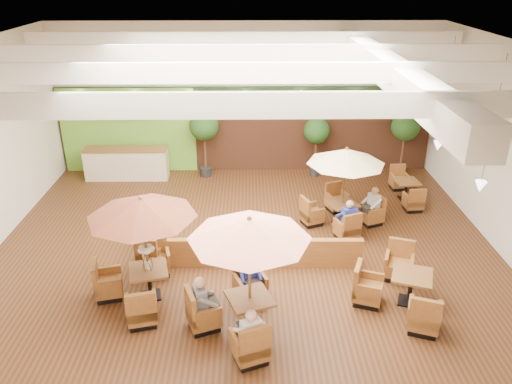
{
  "coord_description": "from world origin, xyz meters",
  "views": [
    {
      "loc": [
        0.11,
        -12.11,
        7.29
      ],
      "look_at": [
        0.3,
        0.5,
        1.5
      ],
      "focal_mm": 35.0,
      "sensor_mm": 36.0,
      "label": 1
    }
  ],
  "objects_px": {
    "topiary_1": "(317,133)",
    "table_1": "(246,250)",
    "table_2": "(345,172)",
    "diner_4": "(373,202)",
    "diner_1": "(250,273)",
    "table_5": "(406,190)",
    "diner_2": "(203,298)",
    "booth_divider": "(251,253)",
    "table_0": "(141,227)",
    "table_3": "(156,232)",
    "service_counter": "(127,163)",
    "topiary_2": "(405,129)",
    "table_4": "(398,289)",
    "diner_0": "(250,330)",
    "diner_3": "(348,216)",
    "topiary_0": "(204,129)"
  },
  "relations": [
    {
      "from": "table_4",
      "to": "topiary_0",
      "type": "height_order",
      "value": "topiary_0"
    },
    {
      "from": "booth_divider",
      "to": "table_4",
      "type": "distance_m",
      "value": 3.77
    },
    {
      "from": "table_2",
      "to": "diner_4",
      "type": "relative_size",
      "value": 3.42
    },
    {
      "from": "table_5",
      "to": "diner_3",
      "type": "height_order",
      "value": "diner_3"
    },
    {
      "from": "diner_4",
      "to": "table_2",
      "type": "bearing_deg",
      "value": 62.8
    },
    {
      "from": "topiary_0",
      "to": "diner_0",
      "type": "xyz_separation_m",
      "value": [
        1.62,
        -9.67,
        -1.08
      ]
    },
    {
      "from": "service_counter",
      "to": "diner_3",
      "type": "height_order",
      "value": "diner_3"
    },
    {
      "from": "diner_1",
      "to": "table_3",
      "type": "bearing_deg",
      "value": -58.04
    },
    {
      "from": "table_3",
      "to": "booth_divider",
      "type": "bearing_deg",
      "value": -9.23
    },
    {
      "from": "diner_3",
      "to": "diner_4",
      "type": "distance_m",
      "value": 1.29
    },
    {
      "from": "booth_divider",
      "to": "topiary_0",
      "type": "bearing_deg",
      "value": 105.86
    },
    {
      "from": "table_5",
      "to": "topiary_0",
      "type": "xyz_separation_m",
      "value": [
        -6.91,
        2.17,
        1.52
      ]
    },
    {
      "from": "topiary_0",
      "to": "diner_2",
      "type": "xyz_separation_m",
      "value": [
        0.62,
        -8.66,
        -1.06
      ]
    },
    {
      "from": "diner_0",
      "to": "diner_1",
      "type": "bearing_deg",
      "value": 64.31
    },
    {
      "from": "table_3",
      "to": "topiary_2",
      "type": "bearing_deg",
      "value": 43.98
    },
    {
      "from": "diner_4",
      "to": "diner_0",
      "type": "bearing_deg",
      "value": 119.85
    },
    {
      "from": "table_0",
      "to": "diner_0",
      "type": "relative_size",
      "value": 3.37
    },
    {
      "from": "table_1",
      "to": "topiary_2",
      "type": "bearing_deg",
      "value": 35.45
    },
    {
      "from": "booth_divider",
      "to": "table_4",
      "type": "height_order",
      "value": "table_4"
    },
    {
      "from": "table_4",
      "to": "service_counter",
      "type": "bearing_deg",
      "value": 156.22
    },
    {
      "from": "diner_1",
      "to": "diner_4",
      "type": "height_order",
      "value": "diner_4"
    },
    {
      "from": "topiary_0",
      "to": "diner_4",
      "type": "height_order",
      "value": "topiary_0"
    },
    {
      "from": "service_counter",
      "to": "table_2",
      "type": "bearing_deg",
      "value": -26.89
    },
    {
      "from": "booth_divider",
      "to": "table_5",
      "type": "distance_m",
      "value": 6.64
    },
    {
      "from": "diner_0",
      "to": "diner_4",
      "type": "relative_size",
      "value": 1.07
    },
    {
      "from": "diner_0",
      "to": "booth_divider",
      "type": "bearing_deg",
      "value": 63.68
    },
    {
      "from": "table_0",
      "to": "table_5",
      "type": "xyz_separation_m",
      "value": [
        7.73,
        5.35,
        -1.58
      ]
    },
    {
      "from": "table_5",
      "to": "diner_2",
      "type": "relative_size",
      "value": 2.7
    },
    {
      "from": "service_counter",
      "to": "table_0",
      "type": "xyz_separation_m",
      "value": [
        2.07,
        -7.32,
        1.32
      ]
    },
    {
      "from": "diner_0",
      "to": "diner_1",
      "type": "relative_size",
      "value": 1.11
    },
    {
      "from": "diner_1",
      "to": "booth_divider",
      "type": "bearing_deg",
      "value": -106.4
    },
    {
      "from": "table_4",
      "to": "topiary_1",
      "type": "height_order",
      "value": "topiary_1"
    },
    {
      "from": "table_2",
      "to": "diner_3",
      "type": "xyz_separation_m",
      "value": [
        0.0,
        -0.91,
        -0.95
      ]
    },
    {
      "from": "booth_divider",
      "to": "table_2",
      "type": "distance_m",
      "value": 3.85
    },
    {
      "from": "table_4",
      "to": "topiary_2",
      "type": "height_order",
      "value": "topiary_2"
    },
    {
      "from": "booth_divider",
      "to": "diner_0",
      "type": "relative_size",
      "value": 7.2
    },
    {
      "from": "table_4",
      "to": "table_5",
      "type": "relative_size",
      "value": 1.22
    },
    {
      "from": "service_counter",
      "to": "topiary_2",
      "type": "bearing_deg",
      "value": 1.12
    },
    {
      "from": "table_0",
      "to": "table_5",
      "type": "distance_m",
      "value": 9.54
    },
    {
      "from": "table_3",
      "to": "table_5",
      "type": "distance_m",
      "value": 8.46
    },
    {
      "from": "topiary_1",
      "to": "table_1",
      "type": "bearing_deg",
      "value": -106.4
    },
    {
      "from": "topiary_1",
      "to": "diner_3",
      "type": "bearing_deg",
      "value": -86.0
    },
    {
      "from": "table_4",
      "to": "diner_3",
      "type": "height_order",
      "value": "diner_3"
    },
    {
      "from": "topiary_0",
      "to": "diner_3",
      "type": "xyz_separation_m",
      "value": [
        4.44,
        -4.83,
        -1.09
      ]
    },
    {
      "from": "diner_3",
      "to": "topiary_0",
      "type": "bearing_deg",
      "value": 116.9
    },
    {
      "from": "table_1",
      "to": "diner_1",
      "type": "xyz_separation_m",
      "value": [
        0.07,
        1.01,
        -1.24
      ]
    },
    {
      "from": "table_2",
      "to": "diner_4",
      "type": "bearing_deg",
      "value": -21.58
    },
    {
      "from": "table_1",
      "to": "diner_2",
      "type": "distance_m",
      "value": 1.52
    },
    {
      "from": "booth_divider",
      "to": "topiary_1",
      "type": "bearing_deg",
      "value": 69.58
    },
    {
      "from": "booth_divider",
      "to": "table_0",
      "type": "bearing_deg",
      "value": -151.69
    }
  ]
}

